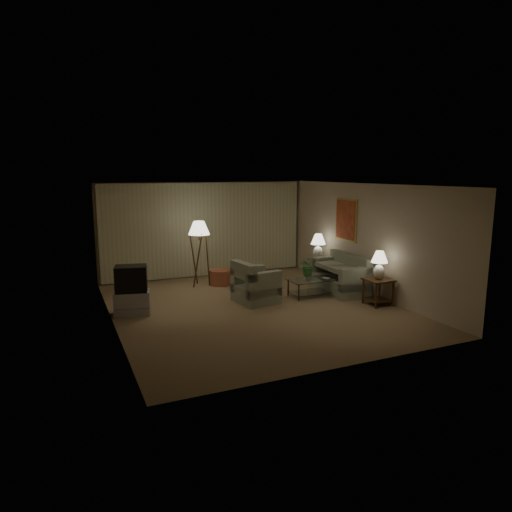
{
  "coord_description": "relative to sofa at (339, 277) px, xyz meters",
  "views": [
    {
      "loc": [
        -3.9,
        -9.01,
        2.97
      ],
      "look_at": [
        0.34,
        0.6,
        1.03
      ],
      "focal_mm": 32.0,
      "sensor_mm": 36.0,
      "label": 1
    }
  ],
  "objects": [
    {
      "name": "ground",
      "position": [
        -2.5,
        -0.36,
        -0.37
      ],
      "size": [
        7.0,
        7.0,
        0.0
      ],
      "primitive_type": "plane",
      "color": "olive",
      "rests_on": "ground"
    },
    {
      "name": "flowers",
      "position": [
        -0.95,
        -0.1,
        0.43
      ],
      "size": [
        0.5,
        0.46,
        0.47
      ],
      "primitive_type": "imported",
      "rotation": [
        0.0,
        0.0,
        0.26
      ],
      "color": "#377D38",
      "rests_on": "vase"
    },
    {
      "name": "ottoman",
      "position": [
        -2.48,
        1.88,
        -0.17
      ],
      "size": [
        0.8,
        0.8,
        0.4
      ],
      "primitive_type": "cylinder",
      "rotation": [
        0.0,
        0.0,
        0.43
      ],
      "color": "#A55C38",
      "rests_on": "ground"
    },
    {
      "name": "book",
      "position": [
        -0.55,
        -0.2,
        0.05
      ],
      "size": [
        0.22,
        0.25,
        0.02
      ],
      "primitive_type": "imported",
      "rotation": [
        0.0,
        0.0,
        0.42
      ],
      "color": "olive",
      "rests_on": "coffee_table"
    },
    {
      "name": "floor_lamp",
      "position": [
        -3.01,
        1.98,
        0.53
      ],
      "size": [
        0.56,
        0.56,
        1.71
      ],
      "color": "#38210F",
      "rests_on": "ground"
    },
    {
      "name": "tv_cabinet",
      "position": [
        -5.05,
        0.17,
        -0.12
      ],
      "size": [
        0.92,
        0.77,
        0.5
      ],
      "primitive_type": "cube",
      "rotation": [
        0.0,
        0.0,
        -0.22
      ],
      "color": "#B0B0B2",
      "rests_on": "ground"
    },
    {
      "name": "coffee_table",
      "position": [
        -0.8,
        -0.1,
        -0.09
      ],
      "size": [
        1.21,
        0.66,
        0.41
      ],
      "color": "silver",
      "rests_on": "ground"
    },
    {
      "name": "crt_tv",
      "position": [
        -5.05,
        0.17,
        0.4
      ],
      "size": [
        0.83,
        0.73,
        0.55
      ],
      "primitive_type": "cube",
      "rotation": [
        0.0,
        0.0,
        -0.22
      ],
      "color": "black",
      "rests_on": "tv_cabinet"
    },
    {
      "name": "vase",
      "position": [
        -0.95,
        -0.1,
        0.12
      ],
      "size": [
        0.16,
        0.16,
        0.16
      ],
      "primitive_type": "imported",
      "rotation": [
        0.0,
        0.0,
        0.05
      ],
      "color": "silver",
      "rests_on": "coffee_table"
    },
    {
      "name": "room_shell",
      "position": [
        -2.48,
        1.15,
        1.38
      ],
      "size": [
        6.04,
        7.02,
        2.72
      ],
      "color": "#C1B194",
      "rests_on": "ground"
    },
    {
      "name": "side_table_far",
      "position": [
        0.15,
        1.25,
        0.02
      ],
      "size": [
        0.44,
        0.37,
        0.6
      ],
      "color": "#38210F",
      "rests_on": "ground"
    },
    {
      "name": "sofa",
      "position": [
        0.0,
        0.0,
        0.0
      ],
      "size": [
        1.73,
        0.96,
        0.74
      ],
      "rotation": [
        0.0,
        0.0,
        -1.61
      ],
      "color": "gray",
      "rests_on": "ground"
    },
    {
      "name": "table_lamp_far",
      "position": [
        0.15,
        1.25,
        0.64
      ],
      "size": [
        0.41,
        0.41,
        0.7
      ],
      "color": "white",
      "rests_on": "side_table_far"
    },
    {
      "name": "side_table_near",
      "position": [
        0.15,
        -1.35,
        0.04
      ],
      "size": [
        0.56,
        0.56,
        0.6
      ],
      "color": "#38210F",
      "rests_on": "ground"
    },
    {
      "name": "armchair",
      "position": [
        -2.28,
        -0.02,
        0.01
      ],
      "size": [
        1.14,
        1.1,
        0.76
      ],
      "rotation": [
        0.0,
        0.0,
        1.71
      ],
      "color": "gray",
      "rests_on": "ground"
    },
    {
      "name": "table_lamp_near",
      "position": [
        0.15,
        -1.35,
        0.61
      ],
      "size": [
        0.37,
        0.37,
        0.64
      ],
      "color": "white",
      "rests_on": "side_table_near"
    }
  ]
}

